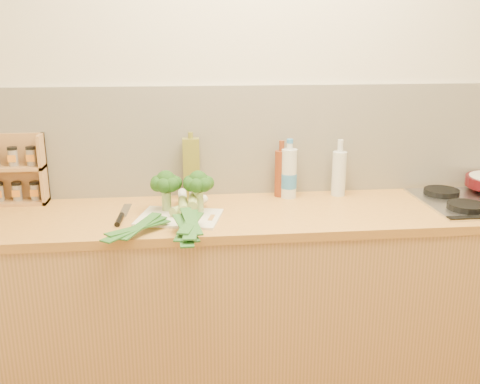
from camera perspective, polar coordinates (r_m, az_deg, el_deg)
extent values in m
plane|color=beige|center=(2.65, 2.51, 8.33)|extent=(3.50, 0.00, 3.50)
cube|color=silver|center=(2.66, 2.51, 5.53)|extent=(3.20, 0.02, 0.54)
cube|color=tan|center=(2.64, 3.28, -11.68)|extent=(3.20, 0.60, 0.86)
cube|color=#C8883B|center=(2.46, 3.44, -2.38)|extent=(3.20, 0.62, 0.04)
cylinder|color=black|center=(2.63, 22.99, -1.43)|extent=(0.17, 0.17, 0.03)
cylinder|color=black|center=(2.83, 20.69, 0.01)|extent=(0.17, 0.17, 0.03)
cube|color=white|center=(2.35, -6.48, -2.71)|extent=(0.40, 0.33, 0.01)
cylinder|color=#92B167|center=(2.43, -7.84, -0.95)|extent=(0.04, 0.04, 0.09)
sphere|color=#11340E|center=(2.40, -7.93, 1.27)|extent=(0.09, 0.09, 0.09)
sphere|color=#11340E|center=(2.40, -6.96, 0.97)|extent=(0.07, 0.07, 0.07)
sphere|color=#11340E|center=(2.43, -7.31, 1.15)|extent=(0.07, 0.07, 0.07)
sphere|color=#11340E|center=(2.44, -8.10, 1.17)|extent=(0.07, 0.07, 0.07)
sphere|color=#11340E|center=(2.42, -8.76, 1.02)|extent=(0.07, 0.07, 0.07)
sphere|color=#11340E|center=(2.39, -8.79, 0.80)|extent=(0.07, 0.07, 0.07)
sphere|color=#11340E|center=(2.37, -8.15, 0.68)|extent=(0.07, 0.07, 0.07)
sphere|color=#11340E|center=(2.37, -7.33, 0.76)|extent=(0.07, 0.07, 0.07)
cylinder|color=#92B167|center=(2.39, -4.44, -1.01)|extent=(0.04, 0.04, 0.09)
sphere|color=#11340E|center=(2.37, -4.49, 1.28)|extent=(0.09, 0.09, 0.09)
sphere|color=#11340E|center=(2.37, -3.54, 0.97)|extent=(0.06, 0.06, 0.06)
sphere|color=#11340E|center=(2.40, -3.92, 1.15)|extent=(0.06, 0.06, 0.06)
sphere|color=#11340E|center=(2.41, -4.72, 1.18)|extent=(0.06, 0.06, 0.06)
sphere|color=#11340E|center=(2.39, -5.34, 1.03)|extent=(0.06, 0.06, 0.06)
sphere|color=#11340E|center=(2.35, -5.33, 0.81)|extent=(0.06, 0.06, 0.06)
sphere|color=#11340E|center=(2.33, -4.66, 0.69)|extent=(0.06, 0.06, 0.06)
sphere|color=#11340E|center=(2.34, -3.86, 0.77)|extent=(0.06, 0.06, 0.06)
cylinder|color=white|center=(2.47, -4.53, -1.05)|extent=(0.10, 0.11, 0.04)
cylinder|color=#8EA351|center=(2.38, -6.18, -1.77)|extent=(0.12, 0.13, 0.04)
cube|color=#1D4B1B|center=(2.17, -10.75, -3.74)|extent=(0.25, 0.24, 0.02)
cube|color=#1D4B1B|center=(2.15, -11.11, -3.84)|extent=(0.25, 0.30, 0.01)
cube|color=#1D4B1B|center=(2.18, -10.59, -3.57)|extent=(0.16, 0.27, 0.02)
cylinder|color=white|center=(2.50, -6.16, -0.45)|extent=(0.04, 0.13, 0.04)
cylinder|color=#8EA351|center=(2.36, -6.06, -1.41)|extent=(0.05, 0.16, 0.04)
cube|color=#1D4B1B|center=(2.07, -5.82, -3.99)|extent=(0.09, 0.30, 0.02)
cube|color=#1D4B1B|center=(2.05, -5.80, -4.13)|extent=(0.06, 0.34, 0.01)
cube|color=#1D4B1B|center=(2.08, -5.83, -3.79)|extent=(0.11, 0.28, 0.02)
cylinder|color=white|center=(2.45, -5.00, -0.34)|extent=(0.04, 0.10, 0.04)
cylinder|color=#8EA351|center=(2.34, -5.06, -1.07)|extent=(0.05, 0.12, 0.04)
cube|color=#1D4B1B|center=(2.09, -5.25, -3.28)|extent=(0.11, 0.30, 0.02)
cube|color=#1D4B1B|center=(2.07, -5.27, -3.42)|extent=(0.07, 0.34, 0.01)
cube|color=#1D4B1B|center=(2.09, -5.25, -3.09)|extent=(0.09, 0.28, 0.02)
cube|color=silver|center=(2.50, -12.14, -1.92)|extent=(0.05, 0.19, 0.00)
cylinder|color=black|center=(2.34, -12.73, -2.90)|extent=(0.03, 0.13, 0.02)
cube|color=#BD7E51|center=(2.76, -22.66, 2.41)|extent=(0.28, 0.02, 0.33)
cube|color=#BD7E51|center=(2.75, -22.56, -0.98)|extent=(0.28, 0.11, 0.02)
cube|color=#BD7E51|center=(2.71, -22.94, 2.42)|extent=(0.28, 0.11, 0.02)
cube|color=#BD7E51|center=(2.68, -20.25, 2.31)|extent=(0.02, 0.11, 0.33)
cylinder|color=gray|center=(2.74, -22.66, -0.04)|extent=(0.04, 0.04, 0.08)
cylinder|color=gray|center=(2.72, -20.99, 0.01)|extent=(0.04, 0.04, 0.08)
cylinder|color=gray|center=(2.70, -23.05, 3.39)|extent=(0.04, 0.04, 0.08)
cylinder|color=gray|center=(2.68, -21.35, 3.48)|extent=(0.04, 0.04, 0.08)
cube|color=olive|center=(2.61, -5.21, 2.51)|extent=(0.08, 0.05, 0.30)
cylinder|color=olive|center=(2.57, -5.30, 6.04)|extent=(0.02, 0.02, 0.03)
cylinder|color=silver|center=(2.70, 10.50, 1.94)|extent=(0.07, 0.07, 0.22)
cylinder|color=silver|center=(2.67, 10.66, 4.87)|extent=(0.03, 0.03, 0.06)
cylinder|color=maroon|center=(2.64, 4.41, 1.97)|extent=(0.06, 0.06, 0.23)
cylinder|color=maroon|center=(2.61, 4.47, 4.94)|extent=(0.03, 0.03, 0.05)
cylinder|color=silver|center=(2.62, 5.25, 1.98)|extent=(0.08, 0.08, 0.24)
cylinder|color=silver|center=(2.59, 5.33, 4.89)|extent=(0.03, 0.03, 0.03)
cylinder|color=#347CC3|center=(2.63, 5.23, 1.21)|extent=(0.08, 0.08, 0.07)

